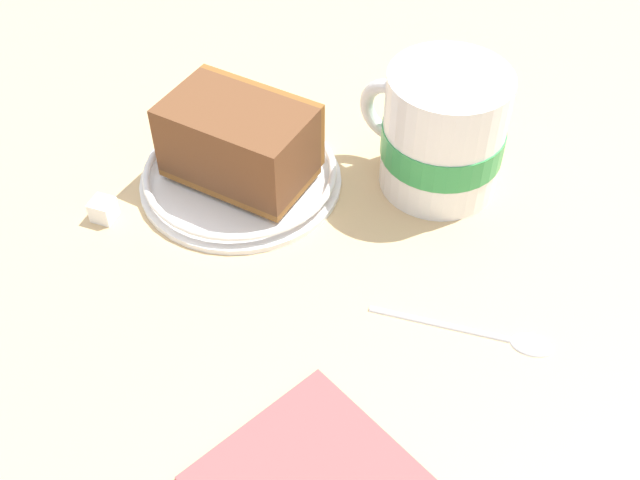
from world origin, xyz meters
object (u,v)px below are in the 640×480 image
small_plate (241,175)px  cake_slice (239,141)px  tea_mug (442,132)px  teaspoon (500,335)px  sugar_cube (103,210)px

small_plate → cake_slice: (-0.27, 0.02, 3.47)cm
cake_slice → tea_mug: bearing=114.7°
small_plate → teaspoon: 25.07cm
tea_mug → teaspoon: bearing=34.5°
sugar_cube → tea_mug: bearing=124.3°
small_plate → tea_mug: 16.91cm
cake_slice → teaspoon: size_ratio=0.93×
cake_slice → tea_mug: 16.22cm
teaspoon → cake_slice: bearing=-106.1°
teaspoon → sugar_cube: sugar_cube is taller
cake_slice → small_plate: bearing=-4.7°
teaspoon → sugar_cube: 32.05cm
small_plate → tea_mug: (-7.05, 14.73, 4.38)cm
tea_mug → sugar_cube: size_ratio=7.15×
cake_slice → tea_mug: size_ratio=0.96×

